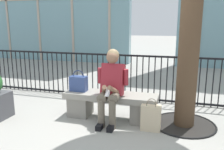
% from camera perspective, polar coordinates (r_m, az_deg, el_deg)
% --- Properties ---
extents(ground_plane, '(60.00, 60.00, 0.00)m').
position_cam_1_polar(ground_plane, '(4.14, -0.40, -10.49)').
color(ground_plane, '#9E9B93').
extents(stone_bench, '(1.60, 0.44, 0.45)m').
position_cam_1_polar(stone_bench, '(4.04, -0.41, -6.94)').
color(stone_bench, gray).
rests_on(stone_bench, ground).
extents(seated_person_with_phone, '(0.52, 0.66, 1.21)m').
position_cam_1_polar(seated_person_with_phone, '(3.80, -0.18, -2.23)').
color(seated_person_with_phone, '#6B6051').
rests_on(seated_person_with_phone, ground).
extents(handbag_on_bench, '(0.30, 0.16, 0.37)m').
position_cam_1_polar(handbag_on_bench, '(4.14, -8.16, -2.00)').
color(handbag_on_bench, '#33477F').
rests_on(handbag_on_bench, stone_bench).
extents(shopping_bag, '(0.30, 0.15, 0.49)m').
position_cam_1_polar(shopping_bag, '(3.68, 9.46, -10.20)').
color(shopping_bag, beige).
rests_on(shopping_bag, ground).
extents(plaza_railing, '(9.47, 0.04, 0.98)m').
position_cam_1_polar(plaza_railing, '(4.99, 3.23, -0.50)').
color(plaza_railing, black).
rests_on(plaza_railing, ground).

